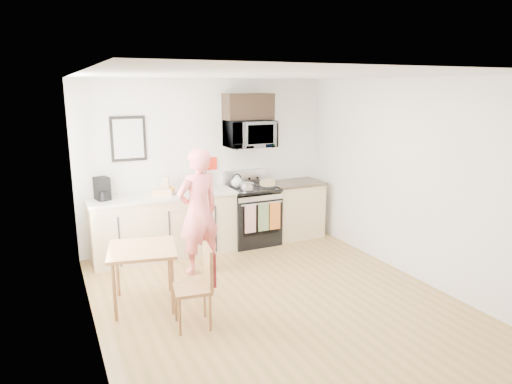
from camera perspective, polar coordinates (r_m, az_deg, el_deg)
name	(u,v)px	position (r m, az deg, el deg)	size (l,w,h in m)	color
floor	(273,299)	(5.60, 2.17, -13.25)	(4.60, 4.60, 0.00)	olive
back_wall	(207,164)	(7.24, -6.09, 3.56)	(4.00, 0.04, 2.60)	white
front_wall	(428,262)	(3.38, 20.68, -8.24)	(4.00, 0.04, 2.60)	white
left_wall	(87,214)	(4.63, -20.33, -2.56)	(0.04, 4.60, 2.60)	white
right_wall	(410,179)	(6.32, 18.64, 1.56)	(0.04, 4.60, 2.60)	white
ceiling	(275,75)	(5.03, 2.43, 14.39)	(4.00, 4.60, 0.04)	silver
window	(82,174)	(5.36, -20.92, 2.17)	(0.06, 1.40, 1.50)	white
cabinet_left	(164,227)	(6.94, -11.37, -4.26)	(2.10, 0.60, 0.90)	#CCBC83
countertop_left	(163,196)	(6.82, -11.55, -0.48)	(2.14, 0.64, 0.04)	beige
cabinet_right	(295,210)	(7.74, 4.87, -2.25)	(0.84, 0.60, 0.90)	#CCBC83
countertop_right	(295,183)	(7.63, 4.93, 1.15)	(0.88, 0.64, 0.04)	black
range	(252,217)	(7.37, -0.46, -3.10)	(0.76, 0.70, 1.16)	black
microwave	(249,134)	(7.21, -0.82, 7.27)	(0.76, 0.51, 0.42)	silver
upper_cabinet	(248,107)	(7.22, -0.98, 10.62)	(0.76, 0.35, 0.40)	black
wall_art	(128,139)	(6.87, -15.67, 6.43)	(0.50, 0.04, 0.65)	black
wall_trivet	(211,163)	(7.25, -5.67, 3.57)	(0.20, 0.02, 0.20)	red
person	(198,211)	(6.15, -7.23, -2.42)	(0.62, 0.41, 1.71)	#D5453A
dining_table	(142,255)	(5.39, -14.02, -7.59)	(0.76, 0.76, 0.70)	brown
chair	(204,275)	(4.86, -6.57, -10.28)	(0.45, 0.42, 0.87)	brown
knife_block	(204,181)	(7.18, -6.53, 1.41)	(0.10, 0.14, 0.22)	brown
utensil_crock	(197,181)	(7.02, -7.33, 1.33)	(0.11, 0.11, 0.33)	red
fruit_bowl	(170,191)	(6.84, -10.67, 0.15)	(0.30, 0.30, 0.11)	white
milk_carton	(165,185)	(6.84, -11.25, 0.86)	(0.10, 0.10, 0.26)	tan
coffee_maker	(102,189)	(6.69, -18.68, 0.32)	(0.22, 0.29, 0.32)	black
bread_bag	(162,193)	(6.70, -11.67, -0.09)	(0.28, 0.13, 0.10)	tan
cake	(267,184)	(7.28, 1.43, 1.05)	(0.30, 0.30, 0.10)	black
kettle	(237,182)	(7.20, -2.41, 1.30)	(0.18, 0.18, 0.22)	white
pot	(247,186)	(7.05, -1.10, 0.71)	(0.21, 0.35, 0.11)	silver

